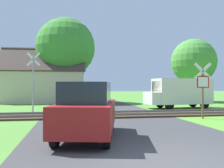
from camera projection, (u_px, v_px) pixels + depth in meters
ground_plane at (170, 165)px, 5.23m from camera, size 160.00×160.00×0.00m
road_asphalt at (142, 143)px, 7.20m from camera, size 7.02×80.00×0.01m
rail_track at (106, 115)px, 13.95m from camera, size 60.00×2.60×0.22m
stop_sign_near at (203, 86)px, 12.74m from camera, size 0.86×0.23×2.87m
crossing_sign_far at (33, 78)px, 15.29m from camera, size 0.86×0.23×3.77m
house at (44, 85)px, 25.86m from camera, size 8.56×5.72×5.66m
tree_far at (194, 62)px, 27.25m from camera, size 4.90×4.90×6.84m
tree_center at (66, 48)px, 26.23m from camera, size 6.21×6.21×8.87m
mail_truck at (180, 92)px, 18.90m from camera, size 5.02×2.19×2.24m
parked_car at (87, 110)px, 7.98m from camera, size 2.46×4.26×1.78m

